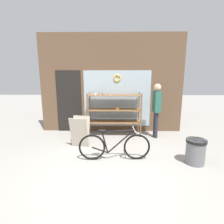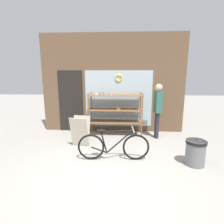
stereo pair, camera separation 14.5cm
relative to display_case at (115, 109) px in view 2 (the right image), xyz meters
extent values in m
plane|color=gray|center=(-0.10, -2.32, -0.85)|extent=(30.00, 30.00, 0.00)
cube|color=brown|center=(-0.10, 0.42, 0.80)|extent=(4.85, 0.08, 3.30)
cube|color=#A3B7C1|center=(0.10, 0.37, 0.30)|extent=(2.27, 0.02, 1.90)
cube|color=black|center=(-1.56, 0.36, 0.20)|extent=(0.84, 0.03, 2.10)
torus|color=gold|center=(0.10, 0.35, 1.00)|extent=(0.26, 0.06, 0.26)
cylinder|color=brown|center=(-0.83, -0.26, -0.16)|extent=(0.04, 0.04, 1.39)
cylinder|color=brown|center=(0.84, -0.26, -0.16)|extent=(0.04, 0.04, 1.39)
cylinder|color=brown|center=(-0.83, 0.26, -0.16)|extent=(0.04, 0.04, 1.39)
cylinder|color=brown|center=(0.84, 0.26, -0.16)|extent=(0.04, 0.04, 1.39)
cube|color=brown|center=(0.00, 0.00, -0.41)|extent=(1.72, 0.56, 0.02)
cube|color=brown|center=(0.00, 0.00, -0.01)|extent=(1.72, 0.56, 0.02)
cube|color=brown|center=(0.00, 0.00, 0.47)|extent=(1.72, 0.56, 0.02)
ellipsoid|color=brown|center=(-0.12, -0.04, 0.51)|extent=(0.09, 0.08, 0.07)
cube|color=white|center=(-0.12, -0.09, 0.50)|extent=(0.05, 0.00, 0.04)
ellipsoid|color=beige|center=(-0.60, -0.05, 0.50)|extent=(0.07, 0.06, 0.05)
cube|color=white|center=(-0.60, -0.10, 0.50)|extent=(0.05, 0.00, 0.04)
torus|color=#4C2D1E|center=(-0.44, 0.14, 0.50)|extent=(0.12, 0.12, 0.04)
cube|color=white|center=(-0.44, 0.07, 0.50)|extent=(0.05, 0.00, 0.04)
cylinder|color=#C67F42|center=(0.10, 0.01, 0.04)|extent=(0.17, 0.17, 0.07)
cube|color=white|center=(0.10, -0.08, 0.02)|extent=(0.05, 0.00, 0.04)
torus|color=black|center=(-0.49, -1.83, -0.54)|extent=(0.61, 0.07, 0.61)
torus|color=black|center=(0.54, -1.79, -0.54)|extent=(0.61, 0.07, 0.61)
cylinder|color=black|center=(0.16, -1.81, -0.41)|extent=(0.62, 0.06, 0.57)
cylinder|color=black|center=(0.10, -1.81, -0.16)|extent=(0.73, 0.06, 0.07)
cylinder|color=black|center=(-0.20, -1.82, -0.43)|extent=(0.16, 0.04, 0.51)
cylinder|color=black|center=(-0.31, -1.83, -0.61)|extent=(0.37, 0.05, 0.17)
ellipsoid|color=black|center=(-0.26, -1.82, -0.15)|extent=(0.22, 0.10, 0.06)
cylinder|color=#B2B2B7|center=(0.46, -1.79, -0.12)|extent=(0.04, 0.46, 0.02)
cube|color=#B2A893|center=(-0.94, -1.12, -0.43)|extent=(0.50, 0.26, 0.82)
cube|color=#B2A893|center=(-0.92, -0.94, -0.43)|extent=(0.50, 0.26, 0.82)
cylinder|color=#282833|center=(1.30, -0.20, -0.44)|extent=(0.11, 0.11, 0.82)
cylinder|color=#282833|center=(1.31, -0.31, -0.44)|extent=(0.11, 0.11, 0.82)
cube|color=#285B4C|center=(1.31, -0.26, 0.29)|extent=(0.21, 0.34, 0.65)
sphere|color=tan|center=(1.31, -0.26, 0.73)|extent=(0.22, 0.22, 0.22)
cylinder|color=slate|center=(1.81, -1.96, -0.57)|extent=(0.40, 0.40, 0.56)
cylinder|color=black|center=(1.81, -1.96, -0.32)|extent=(0.43, 0.43, 0.06)
camera|label=1|loc=(0.04, -5.58, 1.05)|focal=28.00mm
camera|label=2|loc=(0.18, -5.58, 1.05)|focal=28.00mm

